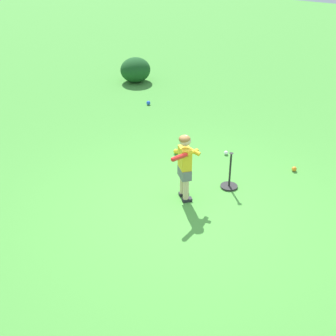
# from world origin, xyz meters

# --- Properties ---
(ground_plane) EXTENTS (40.00, 40.00, 0.00)m
(ground_plane) POSITION_xyz_m (0.00, 0.00, 0.00)
(ground_plane) COLOR #479338
(child_batter) EXTENTS (0.63, 0.35, 1.08)m
(child_batter) POSITION_xyz_m (0.20, 0.21, 0.65)
(child_batter) COLOR #232328
(child_batter) RESTS_ON ground
(play_ball_by_bucket) EXTENTS (0.09, 0.09, 0.09)m
(play_ball_by_bucket) POSITION_xyz_m (2.00, -0.91, 0.04)
(play_ball_by_bucket) COLOR orange
(play_ball_by_bucket) RESTS_ON ground
(play_ball_behind_batter) EXTENTS (0.08, 0.08, 0.08)m
(play_ball_behind_batter) POSITION_xyz_m (1.91, 0.36, 0.04)
(play_ball_behind_batter) COLOR white
(play_ball_behind_batter) RESTS_ON ground
(play_ball_near_batter) EXTENTS (0.09, 0.09, 0.09)m
(play_ball_near_batter) POSITION_xyz_m (3.22, 3.04, 0.05)
(play_ball_near_batter) COLOR blue
(play_ball_near_batter) RESTS_ON ground
(play_ball_midfield) EXTENTS (0.10, 0.10, 0.10)m
(play_ball_midfield) POSITION_xyz_m (1.44, 1.15, 0.05)
(play_ball_midfield) COLOR yellow
(play_ball_midfield) RESTS_ON ground
(batting_tee) EXTENTS (0.28, 0.28, 0.62)m
(batting_tee) POSITION_xyz_m (0.90, -0.21, 0.10)
(batting_tee) COLOR black
(batting_tee) RESTS_ON ground
(shrub_left_background) EXTENTS (0.82, 0.77, 0.64)m
(shrub_left_background) POSITION_xyz_m (4.43, 4.31, 0.32)
(shrub_left_background) COLOR #194C1E
(shrub_left_background) RESTS_ON ground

